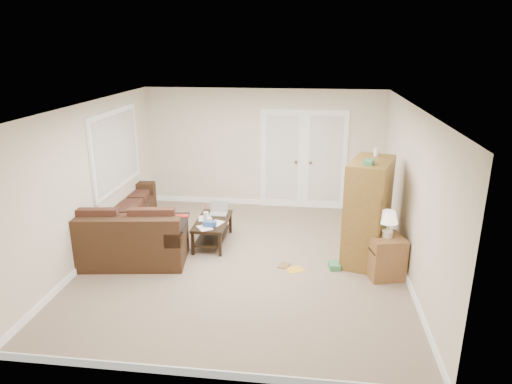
# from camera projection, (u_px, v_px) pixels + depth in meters

# --- Properties ---
(floor) EXTENTS (5.50, 5.50, 0.00)m
(floor) POSITION_uv_depth(u_px,v_px,m) (245.00, 261.00, 7.41)
(floor) COLOR gray
(floor) RESTS_ON ground
(ceiling) EXTENTS (5.00, 5.50, 0.02)m
(ceiling) POSITION_uv_depth(u_px,v_px,m) (243.00, 106.00, 6.63)
(ceiling) COLOR white
(ceiling) RESTS_ON wall_back
(wall_left) EXTENTS (0.02, 5.50, 2.50)m
(wall_left) POSITION_uv_depth(u_px,v_px,m) (90.00, 182.00, 7.31)
(wall_left) COLOR white
(wall_left) RESTS_ON floor
(wall_right) EXTENTS (0.02, 5.50, 2.50)m
(wall_right) POSITION_uv_depth(u_px,v_px,m) (411.00, 194.00, 6.73)
(wall_right) COLOR white
(wall_right) RESTS_ON floor
(wall_back) EXTENTS (5.00, 0.02, 2.50)m
(wall_back) POSITION_uv_depth(u_px,v_px,m) (263.00, 149.00, 9.62)
(wall_back) COLOR white
(wall_back) RESTS_ON floor
(wall_front) EXTENTS (5.00, 0.02, 2.50)m
(wall_front) POSITION_uv_depth(u_px,v_px,m) (202.00, 272.00, 4.43)
(wall_front) COLOR white
(wall_front) RESTS_ON floor
(baseboards) EXTENTS (5.00, 5.50, 0.10)m
(baseboards) POSITION_uv_depth(u_px,v_px,m) (245.00, 258.00, 7.39)
(baseboards) COLOR white
(baseboards) RESTS_ON floor
(french_doors) EXTENTS (1.80, 0.05, 2.13)m
(french_doors) POSITION_uv_depth(u_px,v_px,m) (303.00, 160.00, 9.55)
(french_doors) COLOR white
(french_doors) RESTS_ON floor
(window_left) EXTENTS (0.05, 1.92, 1.42)m
(window_left) POSITION_uv_depth(u_px,v_px,m) (116.00, 150.00, 8.16)
(window_left) COLOR white
(window_left) RESTS_ON wall_left
(sectional_sofa) EXTENTS (2.23, 2.91, 0.87)m
(sectional_sofa) POSITION_uv_depth(u_px,v_px,m) (122.00, 226.00, 7.92)
(sectional_sofa) COLOR #3E2818
(sectional_sofa) RESTS_ON floor
(coffee_table) EXTENTS (0.54, 1.08, 0.73)m
(coffee_table) POSITION_uv_depth(u_px,v_px,m) (213.00, 230.00, 8.01)
(coffee_table) COLOR black
(coffee_table) RESTS_ON floor
(tv_armoire) EXTENTS (0.86, 1.17, 1.80)m
(tv_armoire) POSITION_uv_depth(u_px,v_px,m) (368.00, 211.00, 7.19)
(tv_armoire) COLOR olive
(tv_armoire) RESTS_ON floor
(side_cabinet) EXTENTS (0.61, 0.61, 1.05)m
(side_cabinet) POSITION_uv_depth(u_px,v_px,m) (385.00, 253.00, 6.82)
(side_cabinet) COLOR brown
(side_cabinet) RESTS_ON floor
(space_heater) EXTENTS (0.12, 0.10, 0.30)m
(space_heater) POSITION_uv_depth(u_px,v_px,m) (353.00, 210.00, 9.25)
(space_heater) COLOR white
(space_heater) RESTS_ON floor
(floor_magazine) EXTENTS (0.33, 0.31, 0.01)m
(floor_magazine) POSITION_uv_depth(u_px,v_px,m) (295.00, 270.00, 7.12)
(floor_magazine) COLOR gold
(floor_magazine) RESTS_ON floor
(floor_greenbox) EXTENTS (0.20, 0.25, 0.09)m
(floor_greenbox) POSITION_uv_depth(u_px,v_px,m) (334.00, 266.00, 7.15)
(floor_greenbox) COLOR #3F8C59
(floor_greenbox) RESTS_ON floor
(floor_book) EXTENTS (0.21, 0.24, 0.02)m
(floor_book) POSITION_uv_depth(u_px,v_px,m) (280.00, 265.00, 7.27)
(floor_book) COLOR brown
(floor_book) RESTS_ON floor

